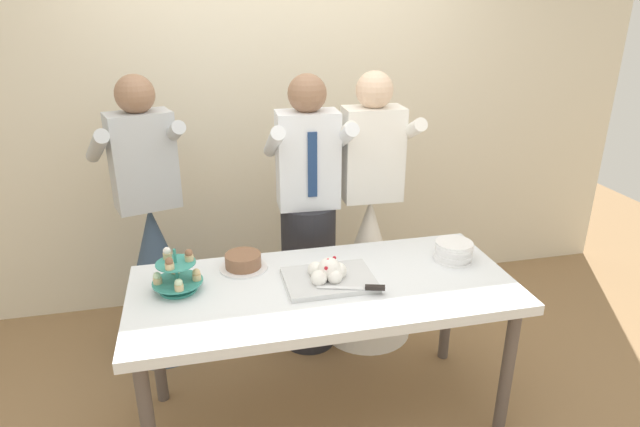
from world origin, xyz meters
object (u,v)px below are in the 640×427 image
dessert_table (324,298)px  main_cake_tray (329,275)px  plate_stack (453,251)px  cupcake_stand (177,275)px  person_bride (369,249)px  person_groom (308,233)px  round_cake (243,262)px  person_guest (156,260)px

dessert_table → main_cake_tray: main_cake_tray is taller
plate_stack → cupcake_stand: bearing=-180.0°
dessert_table → person_bride: size_ratio=1.08×
cupcake_stand → person_groom: bearing=37.8°
person_groom → main_cake_tray: bearing=-93.3°
dessert_table → round_cake: (-0.35, 0.25, 0.11)m
dessert_table → round_cake: 0.45m
plate_stack → person_groom: 0.86m
main_cake_tray → plate_stack: 0.68m
dessert_table → plate_stack: 0.72m
main_cake_tray → person_groom: size_ratio=0.26×
main_cake_tray → dessert_table: bearing=-147.6°
dessert_table → round_cake: size_ratio=7.50×
dessert_table → round_cake: bearing=144.6°
cupcake_stand → plate_stack: size_ratio=1.17×
cupcake_stand → round_cake: 0.35m
cupcake_stand → person_groom: person_groom is taller
round_cake → plate_stack: bearing=-8.1°
cupcake_stand → main_cake_tray: 0.70m
plate_stack → person_groom: person_groom is taller
dessert_table → main_cake_tray: size_ratio=4.18×
person_guest → cupcake_stand: bearing=-78.1°
plate_stack → person_groom: bearing=138.4°
main_cake_tray → person_groom: bearing=86.7°
cupcake_stand → plate_stack: bearing=0.0°
person_groom → person_bride: (0.39, 0.03, -0.16)m
plate_stack → dessert_table: bearing=-171.9°
dessert_table → cupcake_stand: bearing=171.5°
round_cake → dessert_table: bearing=-35.4°
round_cake → person_guest: person_guest is taller
main_cake_tray → plate_stack: bearing=7.0°
person_groom → person_guest: size_ratio=1.00×
main_cake_tray → plate_stack: size_ratio=2.20×
dessert_table → main_cake_tray: (0.03, 0.02, 0.11)m
dessert_table → cupcake_stand: 0.69m
main_cake_tray → person_groom: 0.65m
person_bride → main_cake_tray: bearing=-121.9°
dessert_table → person_guest: person_guest is taller
main_cake_tray → person_guest: size_ratio=0.26×
person_groom → plate_stack: bearing=-41.6°
cupcake_stand → person_guest: bearing=101.9°
dessert_table → main_cake_tray: bearing=32.4°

